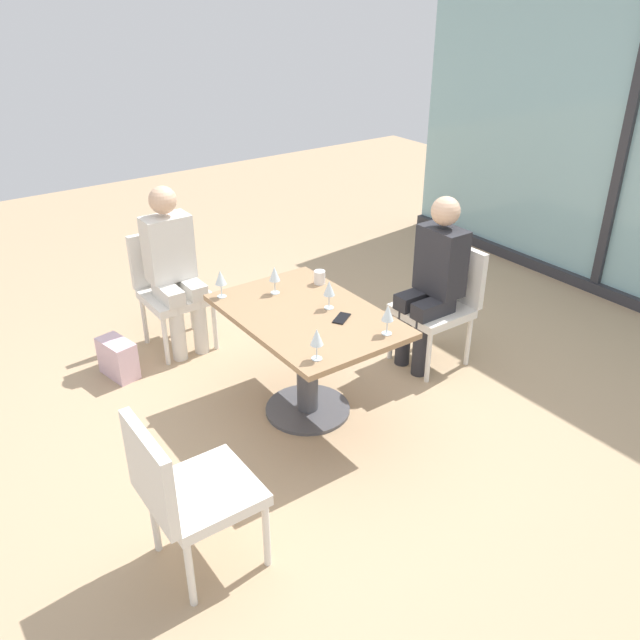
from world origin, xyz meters
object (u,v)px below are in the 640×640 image
(person_side_end, at_px, (173,263))
(wine_glass_3, at_px, (388,314))
(chair_near_window, at_px, (442,298))
(wine_glass_2, at_px, (317,338))
(wine_glass_0, at_px, (329,289))
(wine_glass_4, at_px, (275,274))
(handbag_0, at_px, (118,358))
(chair_front_right, at_px, (185,488))
(person_near_window, at_px, (434,276))
(wine_glass_1, at_px, (220,278))
(chair_side_end, at_px, (170,283))
(cell_phone_on_table, at_px, (342,318))
(coffee_cup, at_px, (320,277))
(dining_table_main, at_px, (307,341))

(person_side_end, height_order, wine_glass_3, person_side_end)
(chair_near_window, distance_m, wine_glass_2, 1.57)
(wine_glass_0, xyz_separation_m, wine_glass_4, (-0.38, -0.16, 0.00))
(wine_glass_2, relative_size, handbag_0, 0.62)
(wine_glass_2, relative_size, wine_glass_3, 1.00)
(chair_front_right, height_order, person_near_window, person_near_window)
(wine_glass_3, xyz_separation_m, wine_glass_4, (-0.84, -0.23, 0.00))
(person_side_end, distance_m, wine_glass_0, 1.39)
(chair_near_window, xyz_separation_m, wine_glass_2, (0.48, -1.45, 0.37))
(wine_glass_1, height_order, wine_glass_2, same)
(wine_glass_1, bearing_deg, chair_side_end, 179.65)
(chair_near_window, distance_m, cell_phone_on_table, 1.10)
(coffee_cup, relative_size, handbag_0, 0.30)
(chair_side_end, bearing_deg, handbag_0, -66.51)
(dining_table_main, relative_size, chair_near_window, 1.38)
(wine_glass_1, relative_size, wine_glass_4, 1.00)
(chair_front_right, distance_m, handbag_0, 1.95)
(wine_glass_2, distance_m, coffee_cup, 0.98)
(dining_table_main, relative_size, chair_side_end, 1.38)
(chair_front_right, xyz_separation_m, cell_phone_on_table, (-0.56, 1.32, 0.24))
(person_near_window, relative_size, wine_glass_0, 6.81)
(wine_glass_1, height_order, handbag_0, wine_glass_1)
(wine_glass_0, relative_size, cell_phone_on_table, 1.28)
(dining_table_main, relative_size, wine_glass_2, 6.51)
(coffee_cup, bearing_deg, wine_glass_3, -6.43)
(wine_glass_1, height_order, wine_glass_3, same)
(wine_glass_1, distance_m, wine_glass_3, 1.13)
(cell_phone_on_table, bearing_deg, chair_front_right, -98.87)
(chair_side_end, distance_m, person_near_window, 1.97)
(chair_near_window, bearing_deg, person_near_window, -90.00)
(wine_glass_4, bearing_deg, cell_phone_on_table, 13.94)
(wine_glass_3, relative_size, wine_glass_4, 1.00)
(wine_glass_3, relative_size, handbag_0, 0.62)
(chair_side_end, xyz_separation_m, handbag_0, (0.24, -0.55, -0.36))
(chair_near_window, height_order, cell_phone_on_table, chair_near_window)
(chair_side_end, relative_size, wine_glass_4, 4.70)
(chair_near_window, relative_size, wine_glass_4, 4.70)
(wine_glass_0, xyz_separation_m, cell_phone_on_table, (0.16, -0.02, -0.13))
(wine_glass_2, bearing_deg, wine_glass_3, 89.32)
(coffee_cup, xyz_separation_m, cell_phone_on_table, (0.49, -0.19, -0.04))
(chair_near_window, distance_m, coffee_cup, 0.97)
(coffee_cup, bearing_deg, wine_glass_4, -98.03)
(wine_glass_0, bearing_deg, person_side_end, -160.43)
(person_side_end, height_order, cell_phone_on_table, person_side_end)
(person_near_window, relative_size, wine_glass_4, 6.81)
(chair_near_window, bearing_deg, wine_glass_2, -71.69)
(handbag_0, bearing_deg, person_near_window, 47.62)
(handbag_0, bearing_deg, dining_table_main, 25.02)
(chair_front_right, bearing_deg, person_near_window, 108.17)
(chair_side_end, bearing_deg, wine_glass_1, -0.35)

